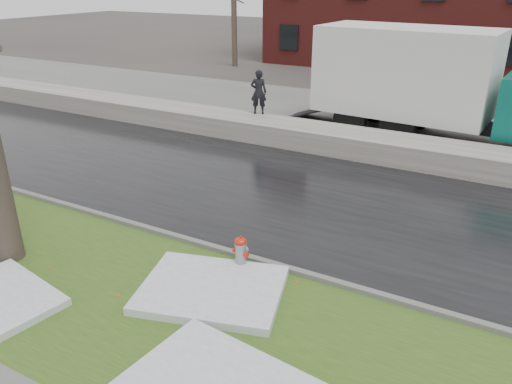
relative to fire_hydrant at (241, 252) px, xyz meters
The scene contains 12 objects.
ground 1.25m from the fire_hydrant, 148.97° to the right, with size 120.00×120.00×0.00m, color #47423D.
verge 2.15m from the fire_hydrant, 118.46° to the right, with size 60.00×4.50×0.04m, color #324A18.
road 4.05m from the fire_hydrant, 104.47° to the left, with size 60.00×7.00×0.03m, color black.
parking_lot 12.44m from the fire_hydrant, 94.64° to the left, with size 60.00×9.00×0.03m, color slate.
curb 1.14m from the fire_hydrant, 158.54° to the left, with size 60.00×0.15×0.14m, color slate.
snowbank 8.16m from the fire_hydrant, 97.08° to the left, with size 60.00×1.60×0.75m, color #A8A39A.
bg_tree_left 25.20m from the fire_hydrant, 121.29° to the left, with size 1.40×1.62×6.50m.
bg_tree_center 26.50m from the fire_hydrant, 105.42° to the left, with size 1.40×1.62×6.50m.
fire_hydrant is the anchor object (origin of this frame).
box_truck 11.15m from the fire_hydrant, 81.47° to the left, with size 11.78×3.54×3.90m.
worker 9.77m from the fire_hydrant, 116.41° to the left, with size 0.59×0.39×1.63m, color black.
snow_patch_near 1.04m from the fire_hydrant, 93.41° to the right, with size 2.60×2.00×0.16m, color silver.
Camera 1 is at (5.45, -6.85, 5.52)m, focal length 35.00 mm.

